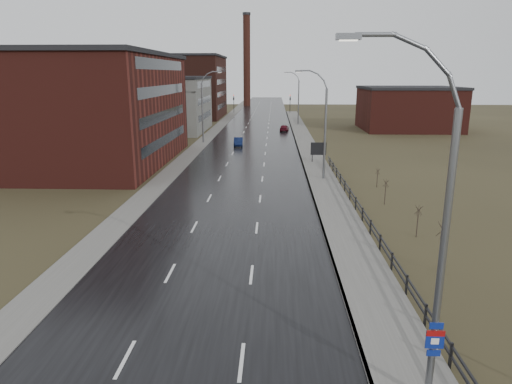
# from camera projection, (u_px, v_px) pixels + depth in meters

# --- Properties ---
(road) EXTENTS (14.00, 300.00, 0.06)m
(road) POSITION_uv_depth(u_px,v_px,m) (252.00, 145.00, 72.04)
(road) COLOR black
(road) RESTS_ON ground
(sidewalk_right) EXTENTS (3.20, 180.00, 0.18)m
(sidewalk_right) POSITION_uv_depth(u_px,v_px,m) (322.00, 181.00, 47.53)
(sidewalk_right) COLOR #595651
(sidewalk_right) RESTS_ON ground
(curb_right) EXTENTS (0.16, 180.00, 0.18)m
(curb_right) POSITION_uv_depth(u_px,v_px,m) (308.00, 181.00, 47.59)
(curb_right) COLOR slate
(curb_right) RESTS_ON ground
(sidewalk_left) EXTENTS (2.40, 260.00, 0.12)m
(sidewalk_left) POSITION_uv_depth(u_px,v_px,m) (200.00, 145.00, 72.35)
(sidewalk_left) COLOR #595651
(sidewalk_left) RESTS_ON ground
(warehouse_near) EXTENTS (22.44, 28.56, 13.50)m
(warehouse_near) POSITION_uv_depth(u_px,v_px,m) (77.00, 109.00, 56.64)
(warehouse_near) COLOR #471914
(warehouse_near) RESTS_ON ground
(warehouse_mid) EXTENTS (16.32, 20.40, 10.50)m
(warehouse_mid) POSITION_uv_depth(u_px,v_px,m) (164.00, 104.00, 88.82)
(warehouse_mid) COLOR slate
(warehouse_mid) RESTS_ON ground
(warehouse_far) EXTENTS (26.52, 24.48, 15.50)m
(warehouse_far) POSITION_uv_depth(u_px,v_px,m) (172.00, 86.00, 117.39)
(warehouse_far) COLOR #331611
(warehouse_far) RESTS_ON ground
(building_right) EXTENTS (18.36, 16.32, 8.50)m
(building_right) POSITION_uv_depth(u_px,v_px,m) (408.00, 108.00, 91.11)
(building_right) COLOR #471914
(building_right) RESTS_ON ground
(smokestack) EXTENTS (2.70, 2.70, 30.70)m
(smokestack) POSITION_uv_depth(u_px,v_px,m) (247.00, 60.00, 155.42)
(smokestack) COLOR #331611
(smokestack) RESTS_ON ground
(streetlight_main) EXTENTS (3.91, 0.29, 12.11)m
(streetlight_main) POSITION_uv_depth(u_px,v_px,m) (434.00, 237.00, 14.11)
(streetlight_main) COLOR slate
(streetlight_main) RESTS_ON ground
(streetlight_right_mid) EXTENTS (3.36, 0.28, 11.35)m
(streetlight_right_mid) POSITION_uv_depth(u_px,v_px,m) (323.00, 125.00, 47.05)
(streetlight_right_mid) COLOR slate
(streetlight_right_mid) RESTS_ON ground
(streetlight_left) EXTENTS (3.36, 0.28, 11.35)m
(streetlight_left) POSITION_uv_depth(u_px,v_px,m) (204.00, 107.00, 72.81)
(streetlight_left) COLOR slate
(streetlight_left) RESTS_ON ground
(streetlight_right_far) EXTENTS (3.36, 0.28, 11.35)m
(streetlight_right_far) POSITION_uv_depth(u_px,v_px,m) (297.00, 98.00, 99.27)
(streetlight_right_far) COLOR slate
(streetlight_right_far) RESTS_ON ground
(guardrail) EXTENTS (0.10, 53.05, 1.10)m
(guardrail) POSITION_uv_depth(u_px,v_px,m) (373.00, 228.00, 31.17)
(guardrail) COLOR black
(guardrail) RESTS_ON ground
(shrub_c) EXTENTS (0.70, 0.74, 2.97)m
(shrub_c) POSITION_uv_depth(u_px,v_px,m) (441.00, 246.00, 25.60)
(shrub_c) COLOR #382D23
(shrub_c) RESTS_ON ground
(shrub_d) EXTENTS (0.53, 0.56, 2.24)m
(shrub_d) POSITION_uv_depth(u_px,v_px,m) (418.00, 220.00, 31.30)
(shrub_d) COLOR #382D23
(shrub_d) RESTS_ON ground
(shrub_e) EXTENTS (0.52, 0.55, 2.21)m
(shrub_e) POSITION_uv_depth(u_px,v_px,m) (385.00, 191.00, 39.11)
(shrub_e) COLOR #382D23
(shrub_e) RESTS_ON ground
(shrub_f) EXTENTS (0.45, 0.48, 1.89)m
(shrub_f) POSITION_uv_depth(u_px,v_px,m) (377.00, 177.00, 45.17)
(shrub_f) COLOR #382D23
(shrub_f) RESTS_ON ground
(billboard) EXTENTS (1.96, 0.17, 2.63)m
(billboard) POSITION_uv_depth(u_px,v_px,m) (318.00, 149.00, 57.17)
(billboard) COLOR black
(billboard) RESTS_ON ground
(traffic_light_left) EXTENTS (0.58, 2.73, 5.30)m
(traffic_light_left) POSITION_uv_depth(u_px,v_px,m) (234.00, 97.00, 129.22)
(traffic_light_left) COLOR black
(traffic_light_left) RESTS_ON ground
(traffic_light_right) EXTENTS (0.58, 2.73, 5.30)m
(traffic_light_right) POSITION_uv_depth(u_px,v_px,m) (290.00, 97.00, 128.62)
(traffic_light_right) COLOR black
(traffic_light_right) RESTS_ON ground
(car_near) EXTENTS (1.54, 3.95, 1.28)m
(car_near) POSITION_uv_depth(u_px,v_px,m) (238.00, 142.00, 70.93)
(car_near) COLOR #0C163C
(car_near) RESTS_ON ground
(car_far) EXTENTS (1.98, 3.97, 1.30)m
(car_far) POSITION_uv_depth(u_px,v_px,m) (284.00, 128.00, 89.09)
(car_far) COLOR #520D1A
(car_far) RESTS_ON ground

